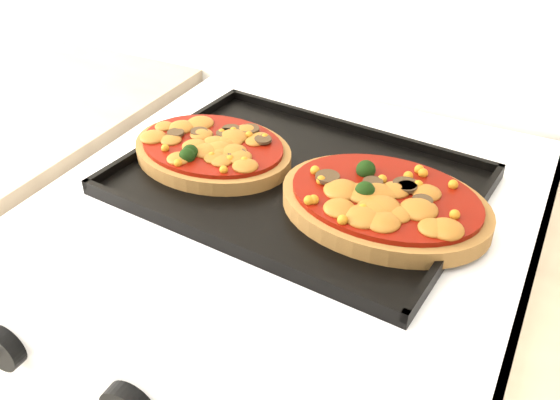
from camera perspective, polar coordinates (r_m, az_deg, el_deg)
The scene contains 5 objects.
control_panel at distance 0.64m, azimuth -11.50°, elevation -17.36°, with size 0.60×0.02×0.09m, color white.
knob_left at distance 0.73m, azimuth -24.01°, elevation -12.27°, with size 0.05×0.05×0.02m, color black.
baking_tray at distance 0.80m, azimuth 1.63°, elevation 1.92°, with size 0.44×0.32×0.02m, color black.
pizza_left at distance 0.85m, azimuth -6.20°, elevation 4.73°, with size 0.22×0.17×0.03m, color olive, non-canonical shape.
pizza_right at distance 0.74m, azimuth 9.56°, elevation -0.06°, with size 0.25×0.19×0.04m, color olive, non-canonical shape.
Camera 1 is at (0.32, 1.10, 1.35)m, focal length 40.00 mm.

